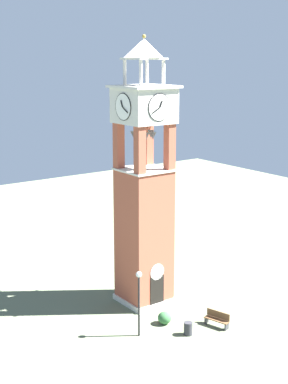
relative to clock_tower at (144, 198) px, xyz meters
name	(u,v)px	position (x,y,z in m)	size (l,w,h in m)	color
ground	(144,301)	(0.00, 0.00, -7.24)	(80.00, 80.00, 0.00)	#5B664C
clock_tower	(144,198)	(0.00, 0.00, 0.00)	(3.50, 3.50, 17.61)	#9E4C38
park_bench	(217,319)	(1.43, -5.72, -6.75)	(0.86, 1.66, 0.95)	brown
lamp_post	(139,292)	(-3.20, -3.88, -4.43)	(0.36, 0.36, 4.08)	black
trash_bin	(188,329)	(-0.75, -5.52, -6.84)	(0.52, 0.52, 0.80)	#2D2D33
shrub_near_entry	(145,275)	(2.42, 3.15, -6.92)	(1.24, 1.24, 0.63)	#336638
shrub_left_of_tower	(164,318)	(-1.01, -3.56, -6.84)	(0.83, 0.83, 0.79)	#336638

